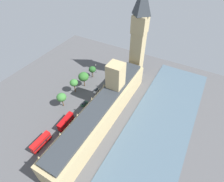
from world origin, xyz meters
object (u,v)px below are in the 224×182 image
Objects in this scene: plane_tree_midblock at (74,83)px; parliament_building at (104,109)px; clock_tower at (139,34)px; pedestrian_by_river_gate at (111,87)px; plane_tree_far_end at (92,69)px; plane_tree_leading at (83,77)px; street_lamp_slot_10 at (91,73)px; car_dark_green_under_trees at (84,104)px; street_lamp_slot_11 at (96,67)px; car_white_trailing at (96,90)px; double_decker_bus_corner at (41,142)px; car_silver_opposite_hall at (108,79)px; double_decker_bus_near_tower at (66,121)px; plane_tree_kerbside at (61,97)px.

parliament_building is at bearing 160.41° from plane_tree_midblock.
clock_tower is 36.02× the size of pedestrian_by_river_gate.
plane_tree_midblock is at bearing 86.74° from plane_tree_far_end.
clock_tower reaches higher than pedestrian_by_river_gate.
plane_tree_leading reaches higher than street_lamp_slot_10.
plane_tree_leading reaches higher than car_dark_green_under_trees.
parliament_building is 25.72m from pedestrian_by_river_gate.
parliament_building reaches higher than pedestrian_by_river_gate.
street_lamp_slot_11 is at bearing 9.20° from pedestrian_by_river_gate.
plane_tree_midblock is at bearing 77.10° from plane_tree_leading.
car_dark_green_under_trees is at bearing 150.53° from plane_tree_midblock.
pedestrian_by_river_gate is at bearing -142.34° from plane_tree_midblock.
pedestrian_by_river_gate is (-6.35, -20.24, -0.17)m from car_dark_green_under_trees.
street_lamp_slot_11 is (10.86, -16.46, 3.77)m from car_white_trailing.
double_decker_bus_corner is (2.19, 30.98, 1.75)m from car_dark_green_under_trees.
double_decker_bus_near_tower is (0.22, 42.32, 1.75)m from car_silver_opposite_hall.
street_lamp_slot_10 reaches higher than car_white_trailing.
plane_tree_midblock is (9.27, -37.46, 4.58)m from double_decker_bus_corner.
street_lamp_slot_10 is (10.51, -23.17, 3.21)m from car_dark_green_under_trees.
car_white_trailing is at bearing -92.00° from car_silver_opposite_hall.
street_lamp_slot_11 is at bearing -78.97° from double_decker_bus_near_tower.
plane_tree_kerbside reaches higher than car_dark_green_under_trees.
car_dark_green_under_trees is 31.11m from double_decker_bus_corner.
car_white_trailing is (14.09, 27.23, -28.97)m from clock_tower.
double_decker_bus_corner is 1.82× the size of street_lamp_slot_10.
double_decker_bus_corner is at bearing 103.91° from plane_tree_midblock.
plane_tree_far_end is (10.44, -24.55, 5.16)m from car_dark_green_under_trees.
car_white_trailing is 3.02× the size of pedestrian_by_river_gate.
plane_tree_far_end is 0.90× the size of plane_tree_kerbside.
double_decker_bus_near_tower is at bearing 105.09° from street_lamp_slot_10.
car_silver_opposite_hall is 12.04m from plane_tree_far_end.
plane_tree_midblock reaches higher than car_silver_opposite_hall.
car_silver_opposite_hall is 0.42× the size of double_decker_bus_corner.
clock_tower is at bearing -156.64° from street_lamp_slot_11.
car_dark_green_under_trees is at bearing -92.40° from double_decker_bus_near_tower.
plane_tree_midblock is at bearing -74.96° from double_decker_bus_corner.
car_dark_green_under_trees is 0.50× the size of plane_tree_kerbside.
car_dark_green_under_trees is at bearing 113.04° from plane_tree_far_end.
plane_tree_leading is at bearing 93.64° from plane_tree_far_end.
double_decker_bus_corner is (2.01, 43.99, 1.75)m from car_white_trailing.
pedestrian_by_river_gate is 0.17× the size of plane_tree_midblock.
car_silver_opposite_hall is 12.39m from street_lamp_slot_11.
pedestrian_by_river_gate is at bearing -158.61° from plane_tree_leading.
street_lamp_slot_10 is at bearing -164.15° from car_silver_opposite_hall.
plane_tree_far_end is at bearing -89.54° from plane_tree_kerbside.
car_white_trailing is at bearing -46.31° from parliament_building.
double_decker_bus_corner is 61.12m from street_lamp_slot_11.
parliament_building reaches higher than plane_tree_midblock.
double_decker_bus_corner is 1.17× the size of plane_tree_kerbside.
plane_tree_midblock is 1.15× the size of plane_tree_far_end.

